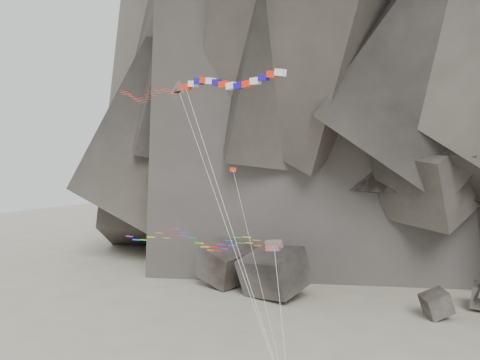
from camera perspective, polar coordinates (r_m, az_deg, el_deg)
The scene contains 6 objects.
headland at distance 115.63m, azimuth 17.46°, elevation 13.94°, with size 110.00×70.00×84.00m, color #4F4740, non-canonical shape.
boulder_field at distance 75.77m, azimuth 20.32°, elevation -10.49°, with size 64.10×16.67×7.83m.
delta_kite at distance 56.40m, azimuth -9.01°, elevation 8.05°, with size 21.86×6.88×24.51m.
banner_kite at distance 46.88m, azimuth -1.05°, elevation 9.17°, with size 11.96×4.29×24.12m.
parafoil_kite at distance 53.31m, azimuth -4.53°, elevation -5.55°, with size 19.92×7.00×11.14m.
pennant_kite at distance 48.69m, azimuth 0.32°, elevation -3.26°, with size 8.64×6.16×16.78m.
Camera 1 is at (25.50, -40.60, 19.91)m, focal length 45.00 mm.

